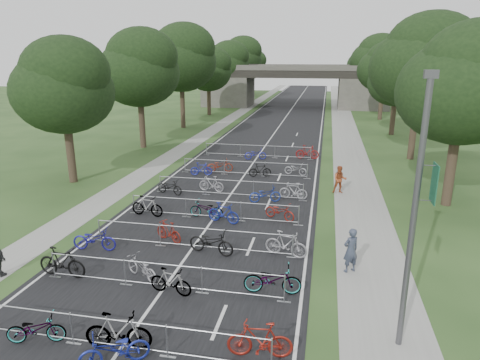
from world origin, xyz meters
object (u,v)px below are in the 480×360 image
object	(u,v)px
bike_0	(36,329)
overpass_bridge	(294,86)
lamppost	(415,214)
bike_1	(118,331)
bike_2	(114,350)
pedestrian_b	(340,180)
pedestrian_a	(351,250)

from	to	relation	value
bike_0	overpass_bridge	bearing A→B (deg)	-18.38
lamppost	bike_0	bearing A→B (deg)	-168.96
overpass_bridge	bike_1	distance (m)	65.00
bike_2	bike_0	bearing A→B (deg)	-130.96
overpass_bridge	pedestrian_b	distance (m)	48.50
pedestrian_a	lamppost	bearing A→B (deg)	73.89
lamppost	pedestrian_a	xyz separation A→B (m)	(-1.33, 4.43, -3.33)
bike_0	bike_1	distance (m)	2.65
lamppost	pedestrian_b	world-z (taller)	lamppost
overpass_bridge	pedestrian_b	bearing A→B (deg)	-81.93
bike_2	pedestrian_a	xyz separation A→B (m)	(6.81, 7.06, 0.42)
overpass_bridge	lamppost	size ratio (longest dim) A/B	3.78
bike_1	bike_0	bearing A→B (deg)	87.04
lamppost	bike_0	world-z (taller)	lamppost
lamppost	pedestrian_b	distance (m)	15.51
bike_1	pedestrian_a	xyz separation A→B (m)	(7.03, 6.36, 0.33)
bike_2	pedestrian_b	world-z (taller)	pedestrian_b
overpass_bridge	bike_0	bearing A→B (deg)	-92.34
overpass_bridge	bike_1	bearing A→B (deg)	-90.02
bike_0	pedestrian_b	size ratio (longest dim) A/B	1.01
pedestrian_a	pedestrian_b	world-z (taller)	pedestrian_a
bike_1	bike_2	distance (m)	0.74
lamppost	bike_2	bearing A→B (deg)	-162.05
bike_1	pedestrian_a	bearing A→B (deg)	-55.44
overpass_bridge	bike_0	distance (m)	65.27
bike_0	pedestrian_b	distance (m)	19.64
overpass_bridge	bike_0	xyz separation A→B (m)	(-2.67, -65.15, -3.06)
lamppost	overpass_bridge	bearing A→B (deg)	97.53
bike_1	pedestrian_b	world-z (taller)	pedestrian_b
lamppost	bike_1	bearing A→B (deg)	-166.98
lamppost	bike_2	size ratio (longest dim) A/B	4.12
overpass_bridge	bike_2	world-z (taller)	overpass_bridge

